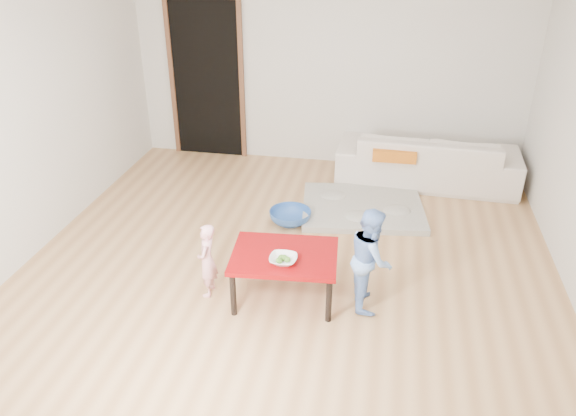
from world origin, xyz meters
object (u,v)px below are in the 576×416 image
(sofa, at_px, (427,158))
(child_pink, at_px, (207,260))
(child_blue, at_px, (371,258))
(basin, at_px, (290,217))
(red_table, at_px, (285,276))
(bowl, at_px, (283,260))

(sofa, distance_m, child_pink, 3.36)
(child_blue, height_order, basin, child_blue)
(sofa, distance_m, red_table, 2.97)
(red_table, bearing_deg, bowl, -83.14)
(red_table, distance_m, child_blue, 0.76)
(red_table, relative_size, child_pink, 1.30)
(child_blue, bearing_deg, bowl, 96.91)
(child_blue, bearing_deg, red_table, 86.43)
(red_table, bearing_deg, sofa, 64.75)
(child_blue, bearing_deg, child_pink, 87.16)
(red_table, height_order, child_blue, child_blue)
(bowl, relative_size, basin, 0.50)
(sofa, xyz_separation_m, basin, (-1.46, -1.36, -0.25))
(bowl, bearing_deg, red_table, 96.86)
(child_pink, relative_size, basin, 1.50)
(bowl, relative_size, child_blue, 0.25)
(sofa, height_order, red_table, sofa)
(bowl, distance_m, child_blue, 0.73)
(sofa, bearing_deg, red_table, 67.21)
(sofa, xyz_separation_m, red_table, (-1.27, -2.68, -0.10))
(child_pink, xyz_separation_m, child_blue, (1.38, 0.12, 0.11))
(red_table, relative_size, basin, 1.96)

